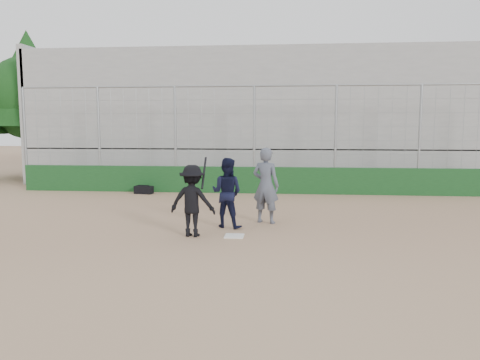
# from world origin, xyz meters

# --- Properties ---
(ground) EXTENTS (90.00, 90.00, 0.00)m
(ground) POSITION_xyz_m (0.00, 0.00, 0.00)
(ground) COLOR #836147
(ground) RESTS_ON ground
(home_plate) EXTENTS (0.44, 0.44, 0.02)m
(home_plate) POSITION_xyz_m (0.00, 0.00, 0.01)
(home_plate) COLOR white
(home_plate) RESTS_ON ground
(backstop) EXTENTS (18.10, 0.25, 4.04)m
(backstop) POSITION_xyz_m (0.00, 7.00, 0.96)
(backstop) COLOR #133D18
(backstop) RESTS_ON ground
(bleachers) EXTENTS (20.25, 6.70, 6.98)m
(bleachers) POSITION_xyz_m (0.00, 11.95, 2.92)
(bleachers) COLOR gray
(bleachers) RESTS_ON ground
(tree_left) EXTENTS (4.48, 4.48, 7.00)m
(tree_left) POSITION_xyz_m (-11.00, 11.00, 4.39)
(tree_left) COLOR #3B2615
(tree_left) RESTS_ON ground
(batter_at_plate) EXTENTS (1.14, 0.81, 1.82)m
(batter_at_plate) POSITION_xyz_m (-0.96, -0.04, 0.83)
(batter_at_plate) COLOR black
(batter_at_plate) RESTS_ON ground
(catcher_crouched) EXTENTS (1.04, 0.94, 1.18)m
(catcher_crouched) POSITION_xyz_m (-0.29, 0.94, 0.59)
(catcher_crouched) COLOR black
(catcher_crouched) RESTS_ON ground
(umpire) EXTENTS (0.84, 0.70, 1.79)m
(umpire) POSITION_xyz_m (0.66, 1.60, 0.89)
(umpire) COLOR #4D5361
(umpire) RESTS_ON ground
(equipment_bag) EXTENTS (0.73, 0.42, 0.33)m
(equipment_bag) POSITION_xyz_m (-4.10, 6.43, 0.15)
(equipment_bag) COLOR black
(equipment_bag) RESTS_ON ground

